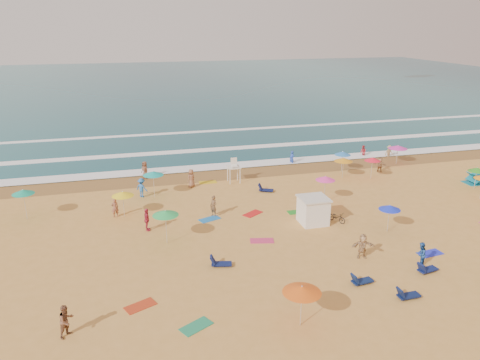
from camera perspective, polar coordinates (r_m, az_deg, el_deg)
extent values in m
plane|color=gold|center=(37.66, 5.52, -4.74)|extent=(220.00, 220.00, 0.00)
cube|color=#0C4756|center=(117.91, -8.82, 11.29)|extent=(220.00, 140.00, 0.18)
plane|color=olive|center=(48.81, 0.51, 0.93)|extent=(220.00, 220.00, 0.00)
cube|color=white|center=(51.09, -0.23, 1.86)|extent=(200.00, 2.20, 0.05)
cube|color=white|center=(57.63, -1.97, 3.82)|extent=(200.00, 1.60, 0.05)
cube|color=white|center=(67.14, -3.88, 5.95)|extent=(200.00, 1.20, 0.05)
cube|color=white|center=(36.83, 8.90, -3.76)|extent=(2.00, 2.00, 2.00)
cube|color=silver|center=(36.44, 8.98, -2.22)|extent=(2.20, 2.20, 0.12)
imported|color=black|center=(37.58, 11.70, -4.45)|extent=(1.26, 1.61, 0.82)
cone|color=#14A9A0|center=(42.02, -10.54, 0.82)|extent=(1.83, 1.83, 0.35)
cone|color=#13A27D|center=(40.35, -24.94, -1.31)|extent=(1.70, 1.70, 0.35)
cone|color=#1A2EDE|center=(36.35, 17.79, -3.20)|extent=(1.60, 1.60, 0.35)
cone|color=#DD31AA|center=(54.25, 18.70, 3.83)|extent=(2.05, 2.05, 0.35)
cone|color=#FF38A2|center=(40.73, 10.37, 0.23)|extent=(1.67, 1.67, 0.35)
cone|color=green|center=(33.05, -9.08, -3.98)|extent=(1.83, 1.83, 0.35)
cone|color=#2C77C9|center=(49.71, 12.40, 3.22)|extent=(1.69, 1.69, 0.35)
cone|color=#E85A13|center=(24.47, 7.56, -13.08)|extent=(2.00, 2.00, 0.35)
cone|color=yellow|center=(38.37, -14.12, -1.63)|extent=(1.75, 1.75, 0.35)
cone|color=orange|center=(47.70, 12.51, 2.45)|extent=(1.84, 1.84, 0.35)
cone|color=#359322|center=(48.70, 26.94, 1.16)|extent=(1.59, 1.59, 0.35)
cone|color=#FF1A34|center=(48.07, 15.85, 2.47)|extent=(1.56, 1.56, 0.35)
cube|color=#0E1E4A|center=(29.69, 14.70, -11.83)|extent=(1.35, 0.70, 0.34)
cube|color=#0F1A4D|center=(30.62, -2.25, -10.17)|extent=(1.39, 0.85, 0.34)
cube|color=#0E1A46|center=(29.07, 19.88, -13.11)|extent=(1.31, 0.59, 0.34)
cube|color=#101A50|center=(32.21, 21.92, -10.09)|extent=(1.38, 0.78, 0.34)
cube|color=#0E1647|center=(43.34, 3.21, -1.22)|extent=(1.42, 1.05, 0.34)
cube|color=#B73416|center=(27.42, -12.05, -14.78)|extent=(1.90, 1.48, 0.03)
cube|color=blue|center=(37.50, -3.73, -4.78)|extent=(1.90, 1.41, 0.03)
cube|color=#218459|center=(25.46, -5.36, -17.34)|extent=(1.90, 1.56, 0.03)
cube|color=gold|center=(45.92, -3.94, -0.27)|extent=(1.73, 0.93, 0.03)
cube|color=#CD3060|center=(33.94, 2.69, -7.40)|extent=(1.85, 1.21, 0.03)
cube|color=red|center=(38.47, 1.56, -4.12)|extent=(1.89, 1.66, 0.03)
cube|color=#232CDB|center=(34.70, 22.16, -8.28)|extent=(1.79, 1.05, 0.03)
cube|color=#249125|center=(39.09, 7.06, -3.87)|extent=(1.71, 0.88, 0.03)
imported|color=#AE7C50|center=(51.04, 16.68, 1.80)|extent=(1.29, 1.32, 1.51)
imported|color=tan|center=(32.33, 14.71, -7.80)|extent=(1.65, 0.76, 1.71)
imported|color=#C3303A|center=(56.38, 14.77, 3.32)|extent=(0.63, 0.79, 1.57)
imported|color=#2252A1|center=(32.54, 21.18, -8.42)|extent=(0.99, 0.97, 1.62)
imported|color=#2647B3|center=(52.05, 6.34, 2.64)|extent=(0.61, 0.73, 1.70)
imported|color=brown|center=(47.67, -11.52, 1.21)|extent=(0.96, 1.03, 1.77)
imported|color=#925743|center=(38.94, -15.00, -3.28)|extent=(0.63, 0.48, 1.55)
imported|color=#BF2F48|center=(35.84, -11.29, -4.77)|extent=(0.49, 1.05, 1.76)
imported|color=tan|center=(56.84, 17.71, 3.22)|extent=(1.13, 0.72, 1.66)
imported|color=brown|center=(37.78, -3.25, -3.19)|extent=(0.71, 0.75, 1.72)
imported|color=#936043|center=(44.51, -5.96, 0.22)|extent=(1.03, 0.96, 1.77)
imported|color=brown|center=(25.77, -20.41, -15.79)|extent=(1.06, 1.06, 1.74)
imported|color=blue|center=(42.67, -11.89, -0.93)|extent=(1.28, 1.24, 1.76)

